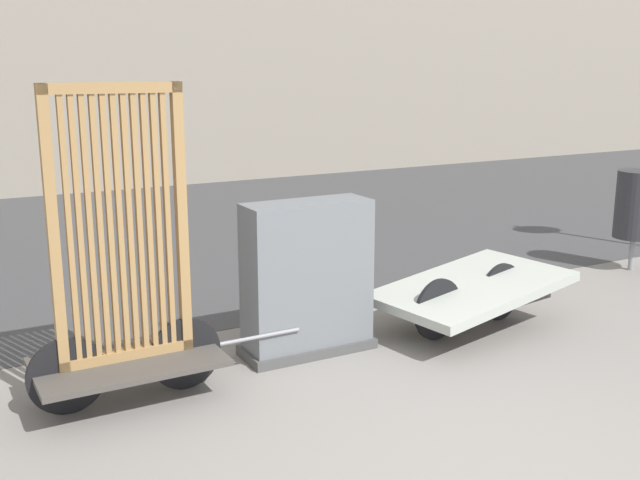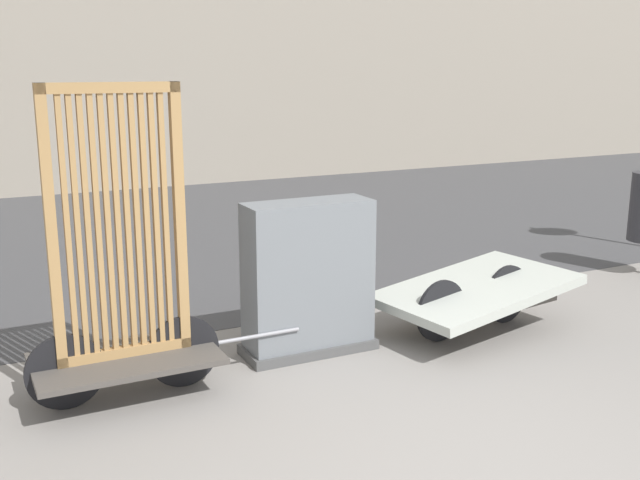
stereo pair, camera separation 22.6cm
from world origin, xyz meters
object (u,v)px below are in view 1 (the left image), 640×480
Objects in this scene: bike_cart_with_mattress at (471,290)px; trash_bin at (637,205)px; utility_cabinet at (307,283)px; bike_cart_with_bedframe at (125,294)px.

trash_bin is (2.89, 0.66, 0.40)m from bike_cart_with_mattress.
trash_bin is at bearing 5.74° from utility_cabinet.
utility_cabinet is at bearing 7.55° from bike_cart_with_bedframe.
bike_cart_with_bedframe is 0.98× the size of bike_cart_with_mattress.
bike_cart_with_mattress is at bearing -0.53° from bike_cart_with_bedframe.
utility_cabinet is at bearing -174.26° from trash_bin.
utility_cabinet is 1.09× the size of trash_bin.
bike_cart_with_mattress is 1.78× the size of utility_cabinet.
utility_cabinet is 4.44m from trash_bin.
bike_cart_with_bedframe is 3.06m from bike_cart_with_mattress.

